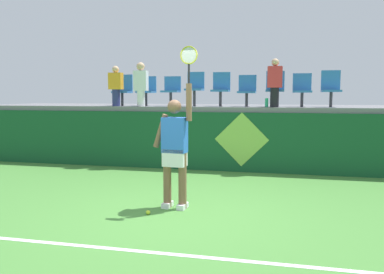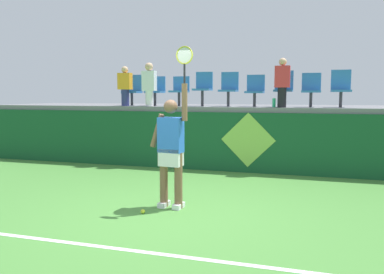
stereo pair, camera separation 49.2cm
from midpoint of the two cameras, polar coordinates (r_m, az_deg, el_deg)
ground_plane at (r=6.16m, az=-4.43°, el=-11.07°), size 40.00×40.00×0.00m
court_back_wall at (r=9.47m, az=2.10°, el=-0.64°), size 13.48×0.20×1.41m
spectator_platform at (r=10.75m, az=3.49°, el=4.24°), size 13.48×2.82×0.12m
court_baseline_stripe at (r=4.84m, az=-9.94°, el=-16.03°), size 12.13×0.08×0.01m
tennis_player at (r=6.28m, az=-4.71°, el=-1.50°), size 0.75×0.29×2.56m
tennis_ball at (r=6.18m, az=-8.67°, el=-10.74°), size 0.07×0.07×0.07m
water_bottle at (r=9.45m, az=9.27°, el=4.92°), size 0.08×0.08×0.21m
stadium_chair_0 at (r=10.79m, az=-11.21°, el=6.84°), size 0.44×0.42×0.83m
stadium_chair_1 at (r=10.53m, az=-7.88°, el=6.83°), size 0.44×0.42×0.78m
stadium_chair_2 at (r=10.31m, az=-4.37°, el=6.90°), size 0.44×0.42×0.77m
stadium_chair_3 at (r=10.15m, az=-0.96°, el=7.28°), size 0.44×0.42×0.88m
stadium_chair_4 at (r=10.01m, az=2.79°, el=7.17°), size 0.44×0.42×0.86m
stadium_chair_5 at (r=9.91m, az=6.54°, el=6.87°), size 0.44×0.42×0.78m
stadium_chair_6 at (r=9.86m, az=10.53°, el=7.10°), size 0.44×0.42×0.87m
stadium_chair_7 at (r=9.85m, az=14.25°, el=6.82°), size 0.44×0.42×0.81m
stadium_chair_8 at (r=9.89m, az=18.10°, el=6.88°), size 0.44×0.42×0.87m
spectator_0 at (r=10.36m, az=-12.29°, el=7.28°), size 0.34×0.20×1.02m
spectator_1 at (r=10.12m, az=-8.80°, el=7.67°), size 0.34×0.21×1.10m
spectator_2 at (r=9.40m, az=10.41°, el=7.81°), size 0.34×0.20×1.13m
wall_signage_mount at (r=9.38m, az=5.63°, el=-5.06°), size 1.27×0.01×1.41m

